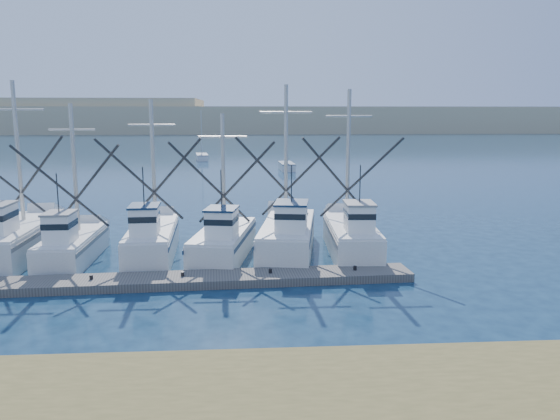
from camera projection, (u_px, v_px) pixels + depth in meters
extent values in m
plane|color=#0D2239|center=(322.00, 332.00, 19.39)|extent=(500.00, 500.00, 0.00)
cube|color=#635E58|center=(92.00, 284.00, 24.23)|extent=(29.18, 3.57, 0.39)
cube|color=tan|center=(250.00, 120.00, 224.81)|extent=(360.00, 60.00, 10.00)
cube|color=silver|center=(15.00, 243.00, 29.07)|extent=(3.01, 8.35, 1.71)
cylinder|color=#B7B2A8|center=(18.00, 153.00, 29.64)|extent=(0.22, 0.22, 7.68)
cube|color=silver|center=(73.00, 249.00, 28.56)|extent=(2.26, 6.77, 1.32)
cube|color=white|center=(60.00, 229.00, 26.62)|extent=(1.28, 1.66, 1.50)
cylinder|color=#B7B2A8|center=(75.00, 169.00, 28.98)|extent=(0.22, 0.22, 6.85)
cube|color=silver|center=(153.00, 243.00, 29.17)|extent=(2.66, 7.59, 1.59)
cube|color=white|center=(145.00, 222.00, 27.01)|extent=(1.41, 1.89, 1.50)
cylinder|color=#B7B2A8|center=(153.00, 163.00, 29.68)|extent=(0.22, 0.22, 6.80)
cube|color=silver|center=(224.00, 244.00, 29.30)|extent=(3.57, 7.52, 1.42)
cube|color=white|center=(222.00, 225.00, 27.23)|extent=(1.66, 1.97, 1.50)
cylinder|color=#B7B2A8|center=(223.00, 171.00, 29.84)|extent=(0.22, 0.22, 6.22)
cube|color=silver|center=(288.00, 239.00, 30.15)|extent=(3.93, 8.83, 1.63)
cube|color=white|center=(291.00, 218.00, 27.73)|extent=(1.84, 2.29, 1.50)
cylinder|color=#B7B2A8|center=(286.00, 153.00, 30.77)|extent=(0.22, 0.22, 7.60)
cube|color=silver|center=(351.00, 240.00, 30.01)|extent=(2.76, 7.90, 1.60)
cube|color=white|center=(359.00, 219.00, 27.78)|extent=(1.46, 1.97, 1.50)
cylinder|color=#B7B2A8|center=(348.00, 156.00, 30.53)|extent=(0.22, 0.22, 7.36)
cube|color=silver|center=(287.00, 167.00, 74.36)|extent=(1.99, 5.78, 0.90)
cylinder|color=#B7B2A8|center=(286.00, 137.00, 73.94)|extent=(0.12, 0.12, 7.20)
cube|color=silver|center=(202.00, 157.00, 89.96)|extent=(2.52, 6.40, 0.90)
cylinder|color=#B7B2A8|center=(201.00, 133.00, 89.54)|extent=(0.12, 0.12, 7.20)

